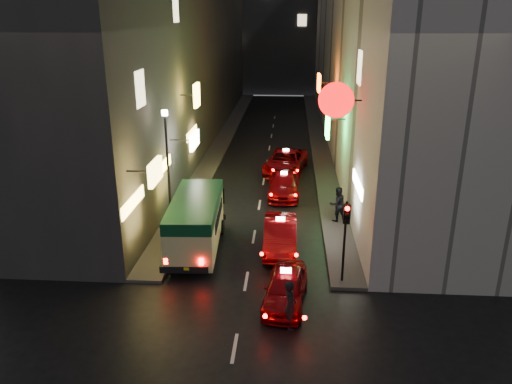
% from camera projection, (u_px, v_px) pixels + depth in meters
% --- Properties ---
extents(building_left, '(7.47, 52.00, 18.00)m').
position_uv_depth(building_left, '(178.00, 35.00, 42.49)').
color(building_left, '#383533').
rests_on(building_left, ground).
extents(building_right, '(8.02, 52.00, 18.00)m').
position_uv_depth(building_right, '(368.00, 36.00, 41.45)').
color(building_right, '#B3ACA4').
rests_on(building_right, ground).
extents(building_far, '(30.00, 10.00, 22.00)m').
position_uv_depth(building_far, '(281.00, 13.00, 71.40)').
color(building_far, '#323337').
rests_on(building_far, ground).
extents(sidewalk_left, '(1.50, 52.00, 0.15)m').
position_uv_depth(sidewalk_left, '(224.00, 138.00, 45.23)').
color(sidewalk_left, '#403D3B').
rests_on(sidewalk_left, ground).
extents(sidewalk_right, '(1.50, 52.00, 0.15)m').
position_uv_depth(sidewalk_right, '(318.00, 140.00, 44.68)').
color(sidewalk_right, '#403D3B').
rests_on(sidewalk_right, ground).
extents(minibus, '(2.43, 6.12, 2.59)m').
position_uv_depth(minibus, '(196.00, 218.00, 23.29)').
color(minibus, '#D9D688').
rests_on(minibus, ground).
extents(taxi_near, '(2.47, 4.99, 1.70)m').
position_uv_depth(taxi_near, '(286.00, 285.00, 19.18)').
color(taxi_near, maroon).
rests_on(taxi_near, ground).
extents(taxi_second, '(2.22, 5.30, 1.85)m').
position_uv_depth(taxi_second, '(280.00, 232.00, 23.69)').
color(taxi_second, maroon).
rests_on(taxi_second, ground).
extents(taxi_third, '(2.03, 4.96, 1.75)m').
position_uv_depth(taxi_third, '(284.00, 183.00, 30.85)').
color(taxi_third, maroon).
rests_on(taxi_third, ground).
extents(taxi_far, '(3.27, 6.03, 1.99)m').
position_uv_depth(taxi_far, '(286.00, 160.00, 35.32)').
color(taxi_far, maroon).
rests_on(taxi_far, ground).
extents(pedestrian_crossing, '(0.54, 0.75, 2.09)m').
position_uv_depth(pedestrian_crossing, '(290.00, 302.00, 17.54)').
color(pedestrian_crossing, black).
rests_on(pedestrian_crossing, ground).
extents(pedestrian_sidewalk, '(0.94, 0.80, 2.14)m').
position_uv_depth(pedestrian_sidewalk, '(337.00, 202.00, 26.49)').
color(pedestrian_sidewalk, black).
rests_on(pedestrian_sidewalk, sidewalk_right).
extents(traffic_light, '(0.26, 0.43, 3.50)m').
position_uv_depth(traffic_light, '(346.00, 225.00, 19.81)').
color(traffic_light, black).
rests_on(traffic_light, sidewalk_right).
extents(lamp_post, '(0.28, 0.28, 6.22)m').
position_uv_depth(lamp_post, '(168.00, 164.00, 24.26)').
color(lamp_post, black).
rests_on(lamp_post, sidewalk_left).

